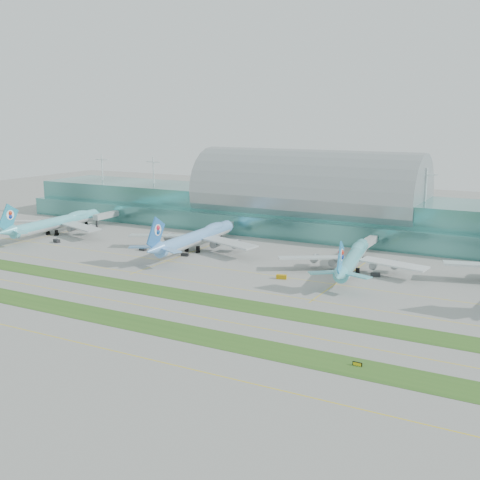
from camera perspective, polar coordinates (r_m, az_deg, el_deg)
The scene contains 18 objects.
ground at distance 210.04m, azimuth -7.22°, elevation -5.11°, with size 700.00×700.00×0.00m, color gray.
terminal at distance 317.85m, azimuth 6.38°, elevation 3.32°, with size 340.00×69.10×36.00m.
grass_strip_near at distance 189.19m, azimuth -12.20°, elevation -7.20°, with size 420.00×12.00×0.08m, color #2D591E.
grass_strip_far at distance 211.58m, azimuth -6.90°, elevation -4.96°, with size 420.00×12.00×0.08m, color #2D591E.
taxiline_a at distance 175.55m, azimuth -16.49°, elevation -8.96°, with size 420.00×0.35×0.01m, color yellow.
taxiline_b at distance 199.40m, azimuth -9.57°, elevation -6.11°, with size 420.00×0.35×0.01m, color yellow.
taxiline_c at distance 224.25m, azimuth -4.53°, elevation -3.95°, with size 420.00×0.35×0.01m, color yellow.
taxiline_d at distance 242.31m, azimuth -1.70°, elevation -2.72°, with size 420.00×0.35×0.01m, color yellow.
airliner_a at distance 325.77m, azimuth -16.93°, elevation 1.65°, with size 64.15×72.88×20.06m.
airliner_b at distance 274.21m, azimuth -4.11°, elevation 0.33°, with size 65.88×74.81×20.59m.
airliner_c at distance 239.92m, azimuth 10.64°, elevation -1.68°, with size 58.00×66.50×18.36m.
gse_a at distance 335.79m, azimuth -20.26°, elevation 0.79°, with size 3.67×1.70×1.64m, color orange.
gse_b at distance 304.31m, azimuth -16.99°, elevation -0.08°, with size 3.80×1.91×1.56m, color black.
gse_c at distance 277.46m, azimuth -9.20°, elevation -0.86°, with size 3.26×1.78×1.33m, color black.
gse_d at distance 264.34m, azimuth -5.25°, elevation -1.39°, with size 3.34×1.61×1.24m, color black.
gse_e at distance 227.59m, azimuth 3.95°, elevation -3.50°, with size 3.87×1.71×1.58m, color #BE8C0B.
gse_f at distance 235.88m, azimuth 12.72°, elevation -3.23°, with size 3.63×1.80×1.52m, color black.
taxiway_sign_east at distance 153.99m, azimuth 11.06°, elevation -11.47°, with size 2.49×0.39×1.05m.
Camera 1 is at (118.35, -162.50, 60.84)m, focal length 45.00 mm.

